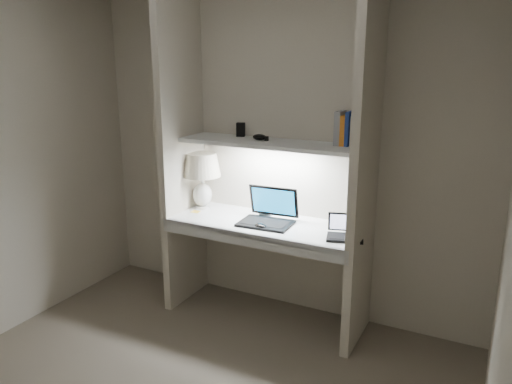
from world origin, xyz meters
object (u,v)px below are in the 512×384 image
Objects in this scene: book_row at (352,129)px; speaker at (266,205)px; table_lamp at (202,171)px; laptop_netbook at (345,232)px; laptop_main at (269,215)px.

speaker is at bearing -178.31° from book_row.
laptop_netbook is at bearing -6.26° from table_lamp.
laptop_main is (0.64, -0.09, -0.25)m from table_lamp.
laptop_main is 2.76× the size of speaker.
book_row reaches higher than laptop_main.
table_lamp is 1.55× the size of laptop_netbook.
laptop_netbook is 2.01× the size of speaker.
table_lamp is at bearing 158.09° from laptop_netbook.
table_lamp is 0.59m from speaker.
book_row is (0.55, 0.19, 0.65)m from laptop_main.
book_row is (1.19, 0.10, 0.40)m from table_lamp.
book_row is at bearing -10.14° from speaker.
speaker is (0.54, 0.08, -0.23)m from table_lamp.
laptop_main is 0.61m from laptop_netbook.
laptop_main reaches higher than speaker.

